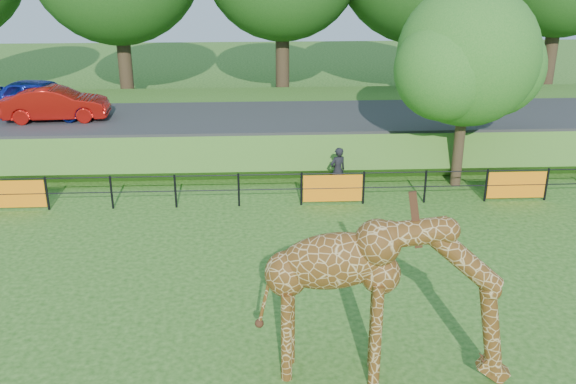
% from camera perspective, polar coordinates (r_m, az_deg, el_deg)
% --- Properties ---
extents(ground, '(90.00, 90.00, 0.00)m').
position_cam_1_polar(ground, '(13.58, -5.05, -14.23)').
color(ground, '#235014').
rests_on(ground, ground).
extents(giraffe, '(4.88, 1.60, 3.43)m').
position_cam_1_polar(giraffe, '(12.17, 8.64, -9.36)').
color(giraffe, '#5B3612').
rests_on(giraffe, ground).
extents(perimeter_fence, '(28.07, 0.10, 1.10)m').
position_cam_1_polar(perimeter_fence, '(20.42, -4.40, 0.18)').
color(perimeter_fence, black).
rests_on(perimeter_fence, ground).
extents(embankment, '(40.00, 9.00, 1.30)m').
position_cam_1_polar(embankment, '(27.53, -4.09, 5.98)').
color(embankment, '#235014').
rests_on(embankment, ground).
extents(road, '(40.00, 5.00, 0.12)m').
position_cam_1_polar(road, '(25.90, -4.18, 6.62)').
color(road, '#2C2C2E').
rests_on(road, embankment).
extents(car_blue, '(4.64, 2.50, 1.50)m').
position_cam_1_polar(car_blue, '(27.37, -21.04, 7.81)').
color(car_blue, '#1427A2').
rests_on(car_blue, road).
extents(car_red, '(4.04, 1.64, 1.30)m').
position_cam_1_polar(car_red, '(26.62, -19.93, 7.39)').
color(car_red, '#A4110B').
rests_on(car_red, road).
extents(visitor, '(0.69, 0.59, 1.59)m').
position_cam_1_polar(visitor, '(21.44, 4.45, 1.92)').
color(visitor, black).
rests_on(visitor, ground).
extents(tree_east, '(5.40, 4.71, 6.76)m').
position_cam_1_polar(tree_east, '(22.13, 15.86, 11.13)').
color(tree_east, '#2D2214').
rests_on(tree_east, ground).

